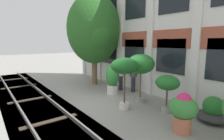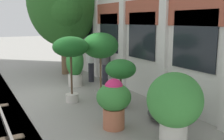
{
  "view_description": "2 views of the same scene",
  "coord_description": "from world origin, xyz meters",
  "px_view_note": "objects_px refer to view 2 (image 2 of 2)",
  "views": [
    {
      "loc": [
        6.47,
        -4.62,
        2.94
      ],
      "look_at": [
        -1.32,
        1.23,
        1.38
      ],
      "focal_mm": 28.0,
      "sensor_mm": 36.0,
      "label": 1
    },
    {
      "loc": [
        9.27,
        -2.73,
        2.8
      ],
      "look_at": [
        1.38,
        1.59,
        1.1
      ],
      "focal_mm": 42.0,
      "sensor_mm": 36.0,
      "label": 2
    }
  ],
  "objects_px": {
    "potted_plant_terracotta_small": "(71,50)",
    "resident_watching_tracks": "(105,65)",
    "potted_plant_stone_basin": "(75,66)",
    "potted_plant_tall_urn": "(100,47)",
    "potted_plant_ribbed_drum": "(175,103)",
    "broadleaf_tree": "(63,2)",
    "potted_plant_wide_bowl": "(168,108)",
    "potted_plant_low_pan": "(121,72)",
    "resident_by_doorway": "(91,62)",
    "potted_plant_glazed_jar": "(114,100)"
  },
  "relations": [
    {
      "from": "potted_plant_terracotta_small",
      "to": "resident_watching_tracks",
      "type": "relative_size",
      "value": 1.39
    },
    {
      "from": "potted_plant_stone_basin",
      "to": "potted_plant_tall_urn",
      "type": "bearing_deg",
      "value": 9.6
    },
    {
      "from": "potted_plant_ribbed_drum",
      "to": "potted_plant_stone_basin",
      "type": "relative_size",
      "value": 0.99
    },
    {
      "from": "broadleaf_tree",
      "to": "resident_watching_tracks",
      "type": "bearing_deg",
      "value": 14.26
    },
    {
      "from": "potted_plant_stone_basin",
      "to": "potted_plant_wide_bowl",
      "type": "height_order",
      "value": "potted_plant_stone_basin"
    },
    {
      "from": "potted_plant_wide_bowl",
      "to": "resident_watching_tracks",
      "type": "distance_m",
      "value": 4.71
    },
    {
      "from": "broadleaf_tree",
      "to": "potted_plant_low_pan",
      "type": "bearing_deg",
      "value": -2.13
    },
    {
      "from": "potted_plant_wide_bowl",
      "to": "resident_watching_tracks",
      "type": "bearing_deg",
      "value": 175.42
    },
    {
      "from": "resident_by_doorway",
      "to": "resident_watching_tracks",
      "type": "distance_m",
      "value": 0.85
    },
    {
      "from": "broadleaf_tree",
      "to": "resident_watching_tracks",
      "type": "xyz_separation_m",
      "value": [
        3.1,
        0.79,
        -2.83
      ]
    },
    {
      "from": "broadleaf_tree",
      "to": "potted_plant_glazed_jar",
      "type": "distance_m",
      "value": 8.17
    },
    {
      "from": "broadleaf_tree",
      "to": "potted_plant_tall_urn",
      "type": "distance_m",
      "value": 4.95
    },
    {
      "from": "resident_by_doorway",
      "to": "potted_plant_stone_basin",
      "type": "bearing_deg",
      "value": -13.0
    },
    {
      "from": "potted_plant_glazed_jar",
      "to": "potted_plant_stone_basin",
      "type": "bearing_deg",
      "value": 171.02
    },
    {
      "from": "potted_plant_ribbed_drum",
      "to": "potted_plant_glazed_jar",
      "type": "bearing_deg",
      "value": -154.72
    },
    {
      "from": "potted_plant_wide_bowl",
      "to": "potted_plant_terracotta_small",
      "type": "bearing_deg",
      "value": -148.42
    },
    {
      "from": "potted_plant_tall_urn",
      "to": "potted_plant_glazed_jar",
      "type": "height_order",
      "value": "potted_plant_tall_urn"
    },
    {
      "from": "potted_plant_terracotta_small",
      "to": "potted_plant_wide_bowl",
      "type": "relative_size",
      "value": 1.95
    },
    {
      "from": "potted_plant_glazed_jar",
      "to": "resident_watching_tracks",
      "type": "height_order",
      "value": "resident_watching_tracks"
    },
    {
      "from": "potted_plant_stone_basin",
      "to": "resident_by_doorway",
      "type": "xyz_separation_m",
      "value": [
        -0.41,
        0.94,
        0.01
      ]
    },
    {
      "from": "potted_plant_wide_bowl",
      "to": "resident_watching_tracks",
      "type": "relative_size",
      "value": 0.71
    },
    {
      "from": "potted_plant_terracotta_small",
      "to": "potted_plant_wide_bowl",
      "type": "distance_m",
      "value": 3.75
    },
    {
      "from": "potted_plant_glazed_jar",
      "to": "potted_plant_terracotta_small",
      "type": "bearing_deg",
      "value": -176.48
    },
    {
      "from": "potted_plant_glazed_jar",
      "to": "potted_plant_ribbed_drum",
      "type": "bearing_deg",
      "value": 25.28
    },
    {
      "from": "broadleaf_tree",
      "to": "potted_plant_tall_urn",
      "type": "bearing_deg",
      "value": -1.97
    },
    {
      "from": "potted_plant_tall_urn",
      "to": "potted_plant_wide_bowl",
      "type": "xyz_separation_m",
      "value": [
        3.18,
        0.57,
        -1.47
      ]
    },
    {
      "from": "potted_plant_low_pan",
      "to": "resident_watching_tracks",
      "type": "bearing_deg",
      "value": 161.74
    },
    {
      "from": "potted_plant_low_pan",
      "to": "potted_plant_ribbed_drum",
      "type": "relative_size",
      "value": 0.94
    },
    {
      "from": "broadleaf_tree",
      "to": "potted_plant_stone_basin",
      "type": "bearing_deg",
      "value": -9.8
    },
    {
      "from": "potted_plant_stone_basin",
      "to": "potted_plant_ribbed_drum",
      "type": "bearing_deg",
      "value": -0.47
    },
    {
      "from": "potted_plant_glazed_jar",
      "to": "potted_plant_wide_bowl",
      "type": "xyz_separation_m",
      "value": [
        0.24,
        1.64,
        -0.4
      ]
    },
    {
      "from": "potted_plant_tall_urn",
      "to": "potted_plant_wide_bowl",
      "type": "bearing_deg",
      "value": 10.16
    },
    {
      "from": "potted_plant_stone_basin",
      "to": "potted_plant_terracotta_small",
      "type": "relative_size",
      "value": 0.75
    },
    {
      "from": "potted_plant_wide_bowl",
      "to": "broadleaf_tree",
      "type": "bearing_deg",
      "value": -176.95
    },
    {
      "from": "potted_plant_glazed_jar",
      "to": "potted_plant_low_pan",
      "type": "distance_m",
      "value": 1.73
    },
    {
      "from": "potted_plant_tall_urn",
      "to": "resident_by_doorway",
      "type": "xyz_separation_m",
      "value": [
        -2.27,
        0.63,
        -0.93
      ]
    },
    {
      "from": "potted_plant_stone_basin",
      "to": "potted_plant_terracotta_small",
      "type": "xyz_separation_m",
      "value": [
        2.1,
        -0.92,
        0.94
      ]
    },
    {
      "from": "potted_plant_tall_urn",
      "to": "resident_watching_tracks",
      "type": "height_order",
      "value": "potted_plant_tall_urn"
    },
    {
      "from": "potted_plant_terracotta_small",
      "to": "resident_watching_tracks",
      "type": "distance_m",
      "value": 2.94
    },
    {
      "from": "potted_plant_low_pan",
      "to": "potted_plant_tall_urn",
      "type": "bearing_deg",
      "value": 177.42
    },
    {
      "from": "potted_plant_tall_urn",
      "to": "potted_plant_low_pan",
      "type": "bearing_deg",
      "value": -2.58
    },
    {
      "from": "potted_plant_low_pan",
      "to": "potted_plant_stone_basin",
      "type": "xyz_separation_m",
      "value": [
        -3.45,
        -0.24,
        -0.29
      ]
    },
    {
      "from": "potted_plant_ribbed_drum",
      "to": "potted_plant_stone_basin",
      "type": "xyz_separation_m",
      "value": [
        -6.3,
        0.05,
        -0.1
      ]
    },
    {
      "from": "potted_plant_low_pan",
      "to": "resident_watching_tracks",
      "type": "height_order",
      "value": "resident_watching_tracks"
    },
    {
      "from": "potted_plant_glazed_jar",
      "to": "potted_plant_terracotta_small",
      "type": "relative_size",
      "value": 0.59
    },
    {
      "from": "potted_plant_ribbed_drum",
      "to": "resident_by_doorway",
      "type": "bearing_deg",
      "value": 171.59
    },
    {
      "from": "potted_plant_low_pan",
      "to": "potted_plant_terracotta_small",
      "type": "xyz_separation_m",
      "value": [
        -1.36,
        -1.17,
        0.64
      ]
    },
    {
      "from": "potted_plant_glazed_jar",
      "to": "potted_plant_ribbed_drum",
      "type": "distance_m",
      "value": 1.67
    },
    {
      "from": "potted_plant_ribbed_drum",
      "to": "potted_plant_terracotta_small",
      "type": "bearing_deg",
      "value": -168.25
    },
    {
      "from": "potted_plant_wide_bowl",
      "to": "resident_watching_tracks",
      "type": "xyz_separation_m",
      "value": [
        -4.67,
        0.37,
        0.51
      ]
    }
  ]
}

